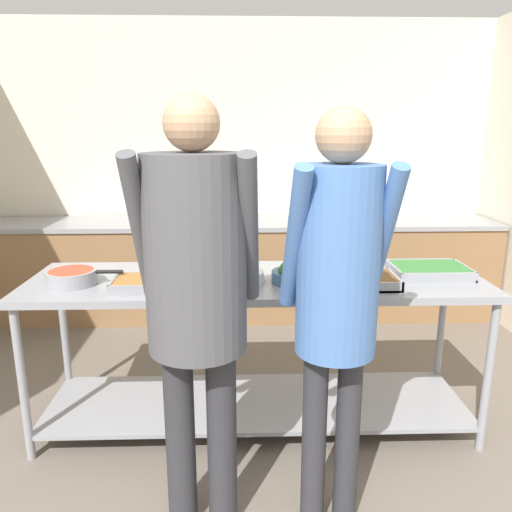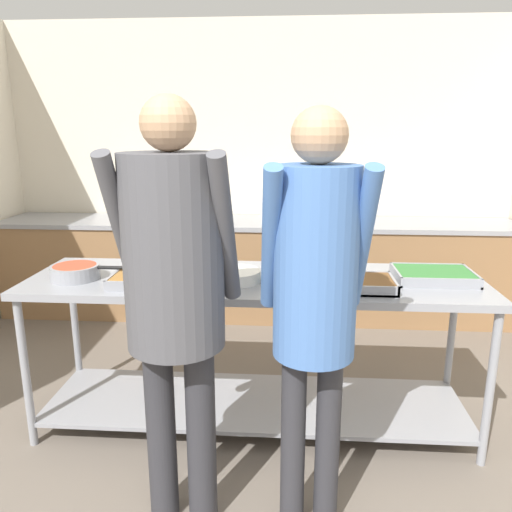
% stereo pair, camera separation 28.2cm
% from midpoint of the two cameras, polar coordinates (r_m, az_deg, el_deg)
% --- Properties ---
extents(wall_rear, '(4.80, 0.06, 2.65)m').
position_cam_midpoint_polar(wall_rear, '(4.80, -3.93, 9.96)').
color(wall_rear, beige).
rests_on(wall_rear, ground_plane).
extents(back_counter, '(4.64, 0.65, 0.88)m').
position_cam_midpoint_polar(back_counter, '(4.59, -3.91, -1.43)').
color(back_counter, olive).
rests_on(back_counter, ground_plane).
extents(serving_counter, '(2.50, 0.73, 0.89)m').
position_cam_midpoint_polar(serving_counter, '(2.85, -2.80, -8.07)').
color(serving_counter, gray).
rests_on(serving_counter, ground_plane).
extents(sauce_pan, '(0.40, 0.26, 0.08)m').
position_cam_midpoint_polar(sauce_pan, '(2.85, -23.00, -2.23)').
color(sauce_pan, gray).
rests_on(sauce_pan, serving_counter).
extents(serving_tray_roast, '(0.48, 0.26, 0.05)m').
position_cam_midpoint_polar(serving_tray_roast, '(2.65, -13.99, -3.12)').
color(serving_tray_roast, gray).
rests_on(serving_tray_roast, serving_counter).
extents(plate_stack, '(0.28, 0.28, 0.06)m').
position_cam_midpoint_polar(plate_stack, '(2.69, -4.94, -2.36)').
color(plate_stack, white).
rests_on(plate_stack, serving_counter).
extents(broccoli_bowl, '(0.23, 0.23, 0.11)m').
position_cam_midpoint_polar(broccoli_bowl, '(2.66, 1.21, -2.20)').
color(broccoli_bowl, '#3D668C').
rests_on(broccoli_bowl, serving_counter).
extents(serving_tray_vegetables, '(0.39, 0.28, 0.05)m').
position_cam_midpoint_polar(serving_tray_vegetables, '(2.65, 8.78, -2.82)').
color(serving_tray_vegetables, gray).
rests_on(serving_tray_vegetables, serving_counter).
extents(serving_tray_greens, '(0.42, 0.31, 0.05)m').
position_cam_midpoint_polar(serving_tray_greens, '(2.92, 16.61, -1.65)').
color(serving_tray_greens, gray).
rests_on(serving_tray_greens, serving_counter).
extents(guest_serving_left, '(0.51, 0.39, 1.81)m').
position_cam_midpoint_polar(guest_serving_left, '(1.97, -10.94, -2.68)').
color(guest_serving_left, '#2D2D33').
rests_on(guest_serving_left, ground_plane).
extents(guest_serving_right, '(0.44, 0.37, 1.77)m').
position_cam_midpoint_polar(guest_serving_right, '(1.96, 5.25, -2.89)').
color(guest_serving_right, '#2D2D33').
rests_on(guest_serving_right, ground_plane).
extents(water_bottle, '(0.06, 0.06, 0.28)m').
position_cam_midpoint_polar(water_bottle, '(4.37, -3.05, 5.41)').
color(water_bottle, silver).
rests_on(water_bottle, back_counter).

